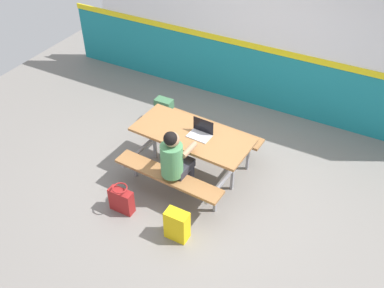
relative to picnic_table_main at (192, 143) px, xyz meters
name	(u,v)px	position (x,y,z in m)	size (l,w,h in m)	color
ground_plane	(203,177)	(0.20, 0.00, -0.58)	(10.00, 10.00, 0.02)	gray
accent_backdrop	(265,42)	(0.20, 2.24, 0.67)	(8.00, 0.14, 2.60)	teal
picnic_table_main	(192,143)	(0.00, 0.00, 0.00)	(1.75, 1.64, 0.74)	#9E6B3D
student_nearer	(175,159)	(0.05, -0.56, 0.13)	(0.38, 0.53, 1.21)	#2D2D38
laptop_silver	(201,132)	(0.12, 0.03, 0.21)	(0.33, 0.24, 0.22)	silver
backpack_dark	(177,225)	(0.42, -1.17, -0.36)	(0.30, 0.22, 0.44)	yellow
tote_bag_bright	(121,200)	(-0.48, -1.13, -0.38)	(0.34, 0.21, 0.43)	maroon
satchel_spare	(164,110)	(-1.06, 0.95, -0.36)	(0.30, 0.22, 0.44)	#3F724C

